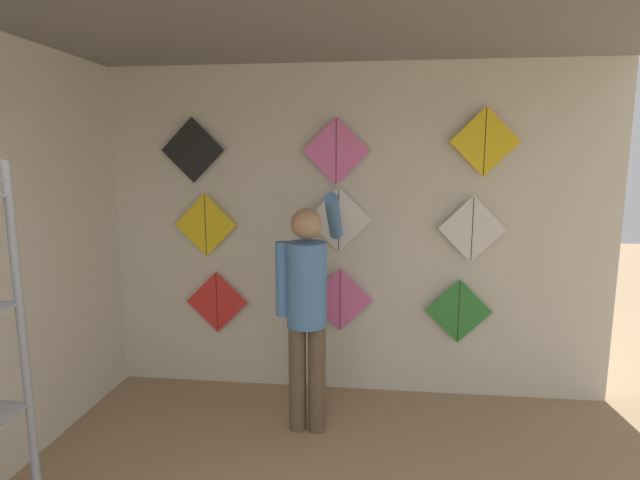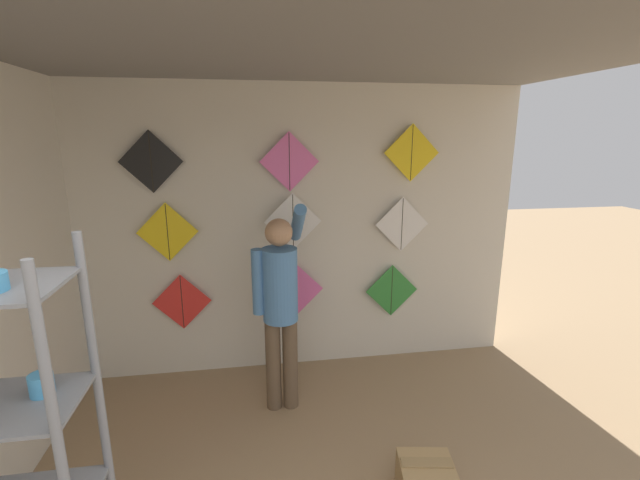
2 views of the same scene
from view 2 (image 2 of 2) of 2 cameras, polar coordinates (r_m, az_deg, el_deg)
back_panel at (r=4.20m, az=-4.57°, el=1.02°), size 4.66×0.06×2.80m
ceiling_slab at (r=2.34m, az=-1.25°, el=26.04°), size 4.66×4.38×0.04m
shopkeeper at (r=3.60m, az=-5.33°, el=-7.69°), size 0.46×0.62×1.80m
cardboard_box at (r=3.30m, az=13.91°, el=-28.50°), size 0.40×0.35×0.25m
kite_0 at (r=4.34m, az=-17.92°, el=-7.86°), size 0.55×0.01×0.55m
kite_1 at (r=4.28m, az=-3.27°, el=-6.64°), size 0.55×0.01×0.55m
kite_2 at (r=4.51m, az=9.53°, el=-6.66°), size 0.55×0.01×0.55m
kite_3 at (r=4.16m, az=-19.66°, el=0.99°), size 0.55×0.01×0.55m
kite_4 at (r=4.09m, az=-3.62°, el=2.47°), size 0.55×0.01×0.55m
kite_5 at (r=4.34m, az=10.88°, el=2.07°), size 0.55×0.01×0.55m
kite_6 at (r=4.09m, az=-21.62°, el=9.68°), size 0.55×0.01×0.55m
kite_7 at (r=4.02m, az=-4.11°, el=10.37°), size 0.55×0.01×0.55m
kite_8 at (r=4.28m, az=12.12°, el=11.29°), size 0.55×0.01×0.55m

